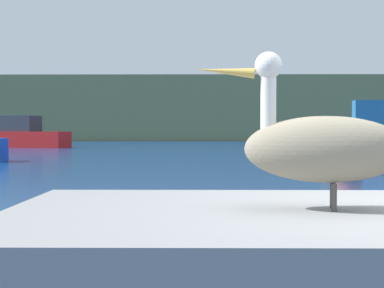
% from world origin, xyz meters
% --- Properties ---
extents(hillside_backdrop, '(140.00, 12.93, 7.39)m').
position_xyz_m(hillside_backdrop, '(0.00, 70.31, 3.70)').
color(hillside_backdrop, '#6B7A51').
rests_on(hillside_backdrop, ground).
extents(pier_dock, '(3.64, 2.27, 0.78)m').
position_xyz_m(pier_dock, '(-0.82, -0.15, 0.39)').
color(pier_dock, gray).
rests_on(pier_dock, ground).
extents(pelican, '(1.22, 0.54, 0.90)m').
position_xyz_m(pelican, '(-0.84, -0.15, 1.14)').
color(pelican, gray).
rests_on(pelican, pier_dock).
extents(fishing_boat_orange, '(5.99, 2.27, 5.43)m').
position_xyz_m(fishing_boat_orange, '(9.21, 34.58, 1.10)').
color(fishing_boat_orange, orange).
rests_on(fishing_boat_orange, ground).
extents(fishing_boat_red, '(7.36, 3.72, 5.07)m').
position_xyz_m(fishing_boat_red, '(-14.30, 39.56, 0.83)').
color(fishing_boat_red, red).
rests_on(fishing_boat_red, ground).
extents(mooring_buoy, '(0.76, 0.76, 0.76)m').
position_xyz_m(mooring_buoy, '(2.56, 13.08, 0.38)').
color(mooring_buoy, '#E54C19').
rests_on(mooring_buoy, ground).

